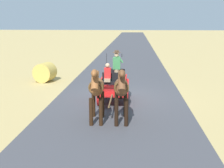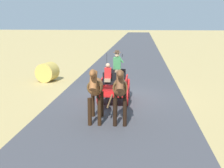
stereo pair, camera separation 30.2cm
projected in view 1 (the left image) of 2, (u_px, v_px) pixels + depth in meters
name	position (u px, v px, depth m)	size (l,w,h in m)	color
ground_plane	(120.00, 97.00, 15.69)	(200.00, 200.00, 0.00)	tan
road_surface	(120.00, 97.00, 15.68)	(6.43, 160.00, 0.01)	#424247
horse_drawn_carriage	(114.00, 85.00, 14.66)	(1.43, 4.50, 2.50)	red
horse_near_side	(121.00, 89.00, 11.57)	(0.65, 2.13, 2.21)	brown
horse_off_side	(97.00, 88.00, 11.63)	(0.63, 2.13, 2.21)	brown
hay_bale	(45.00, 72.00, 19.46)	(1.20, 1.20, 1.10)	gold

